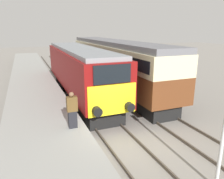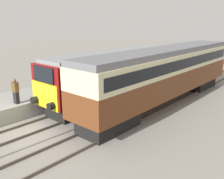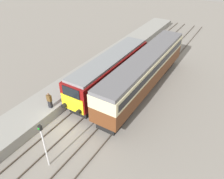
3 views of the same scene
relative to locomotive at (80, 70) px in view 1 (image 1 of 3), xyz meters
The scene contains 7 objects.
ground_plane 8.02m from the locomotive, 90.00° to the right, with size 120.00×120.00×0.00m, color gray.
platform_left 3.68m from the locomotive, behind, with size 3.50×50.00×0.98m.
rails_near_track 3.41m from the locomotive, 90.00° to the right, with size 1.51×60.00×0.14m.
rails_far_track 4.82m from the locomotive, 38.91° to the right, with size 1.50×60.00×0.14m.
locomotive is the anchor object (origin of this frame).
passenger_carriage 3.78m from the locomotive, 25.34° to the left, with size 2.75×16.80×4.13m.
person_on_platform 7.47m from the locomotive, 106.43° to the right, with size 0.44×0.26×1.59m.
Camera 1 is at (-3.78, -8.03, 5.09)m, focal length 35.00 mm.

